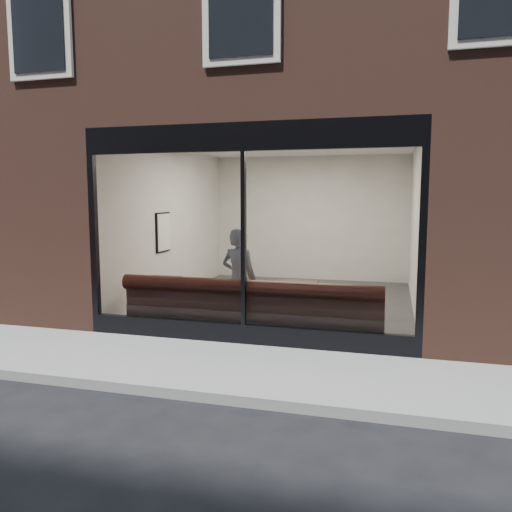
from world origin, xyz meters
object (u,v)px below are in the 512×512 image
(cafe_table_left, at_px, (161,279))
(cafe_chair_left, at_px, (234,300))
(banquette, at_px, (251,322))
(person, at_px, (239,279))
(cafe_table_right, at_px, (296,284))

(cafe_table_left, bearing_deg, cafe_chair_left, 40.18)
(banquette, distance_m, person, 0.76)
(banquette, xyz_separation_m, cafe_chair_left, (-0.74, 1.44, 0.01))
(cafe_table_left, xyz_separation_m, cafe_chair_left, (1.06, 0.89, -0.50))
(banquette, relative_size, cafe_chair_left, 9.13)
(person, relative_size, cafe_table_left, 2.88)
(banquette, relative_size, person, 2.39)
(person, height_order, cafe_table_right, person)
(cafe_table_left, height_order, cafe_table_right, cafe_table_right)
(person, bearing_deg, cafe_table_left, 4.47)
(cafe_table_left, bearing_deg, cafe_table_right, 2.88)
(person, xyz_separation_m, cafe_table_left, (-1.50, 0.22, -0.10))
(person, relative_size, cafe_table_right, 2.53)
(banquette, relative_size, cafe_table_right, 6.04)
(banquette, xyz_separation_m, cafe_table_left, (-1.79, 0.55, 0.52))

